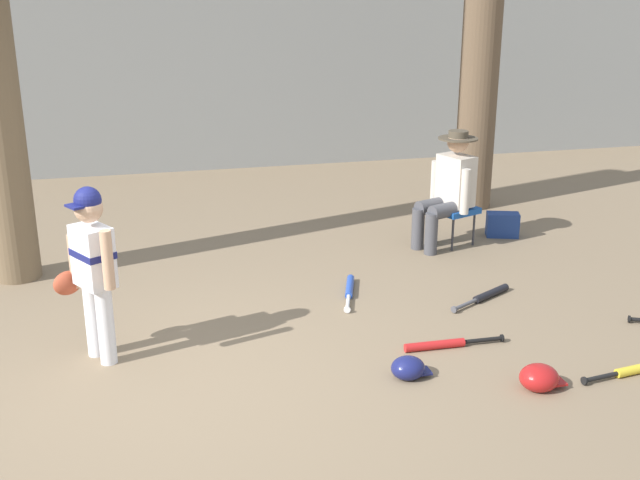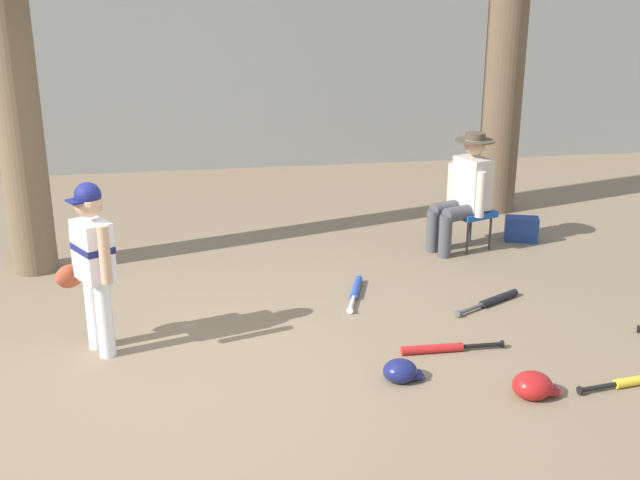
{
  "view_description": "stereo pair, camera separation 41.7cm",
  "coord_description": "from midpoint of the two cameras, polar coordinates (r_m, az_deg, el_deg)",
  "views": [
    {
      "loc": [
        -0.22,
        -4.75,
        2.67
      ],
      "look_at": [
        1.14,
        0.77,
        0.75
      ],
      "focal_mm": 43.9,
      "sensor_mm": 36.0,
      "label": 1
    },
    {
      "loc": [
        0.19,
        -4.83,
        2.67
      ],
      "look_at": [
        1.14,
        0.77,
        0.75
      ],
      "focal_mm": 43.9,
      "sensor_mm": 36.0,
      "label": 2
    }
  ],
  "objects": [
    {
      "name": "ground_plane",
      "position": [
        5.48,
        -8.41,
        -10.68
      ],
      "size": [
        60.0,
        60.0,
        0.0
      ],
      "primitive_type": "plane",
      "color": "#7F6B51"
    },
    {
      "name": "concrete_back_wall",
      "position": [
        11.46,
        -9.67,
        11.34
      ],
      "size": [
        18.0,
        0.36,
        2.52
      ],
      "primitive_type": "cube",
      "color": "gray",
      "rests_on": "ground"
    },
    {
      "name": "tree_behind_spectator",
      "position": [
        9.4,
        14.65,
        12.78
      ],
      "size": [
        0.76,
        0.76,
        4.39
      ],
      "color": "brown",
      "rests_on": "ground"
    },
    {
      "name": "young_ballplayer",
      "position": [
        5.81,
        -14.35,
        -1.28
      ],
      "size": [
        0.5,
        0.53,
        1.31
      ],
      "color": "white",
      "rests_on": "ground"
    },
    {
      "name": "folding_stool",
      "position": [
        8.18,
        12.34,
        1.87
      ],
      "size": [
        0.52,
        0.52,
        0.41
      ],
      "color": "#194C9E",
      "rests_on": "ground"
    },
    {
      "name": "seated_spectator",
      "position": [
        8.04,
        11.96,
        3.65
      ],
      "size": [
        0.67,
        0.54,
        1.2
      ],
      "color": "#47474C",
      "rests_on": "ground"
    },
    {
      "name": "handbag_beside_stool",
      "position": [
        8.6,
        15.83,
        0.76
      ],
      "size": [
        0.38,
        0.28,
        0.26
      ],
      "primitive_type": "cube",
      "rotation": [
        0.0,
        0.0,
        -0.33
      ],
      "color": "navy",
      "rests_on": "ground"
    },
    {
      "name": "bat_red_barrel",
      "position": [
        5.99,
        10.75,
        -7.79
      ],
      "size": [
        0.79,
        0.08,
        0.07
      ],
      "color": "red",
      "rests_on": "ground"
    },
    {
      "name": "bat_blue_youth",
      "position": [
        6.95,
        4.34,
        -3.68
      ],
      "size": [
        0.29,
        0.72,
        0.07
      ],
      "color": "#2347AD",
      "rests_on": "ground"
    },
    {
      "name": "bat_black_composite",
      "position": [
        6.93,
        14.29,
        -4.29
      ],
      "size": [
        0.69,
        0.41,
        0.07
      ],
      "color": "black",
      "rests_on": "ground"
    },
    {
      "name": "bat_yellow_trainer",
      "position": [
        5.94,
        23.86,
        -9.41
      ],
      "size": [
        0.72,
        0.16,
        0.07
      ],
      "color": "yellow",
      "rests_on": "ground"
    },
    {
      "name": "batting_helmet_red",
      "position": [
        5.54,
        17.37,
        -10.13
      ],
      "size": [
        0.32,
        0.25,
        0.19
      ],
      "color": "#A81919",
      "rests_on": "ground"
    },
    {
      "name": "batting_helmet_navy",
      "position": [
        5.54,
        8.06,
        -9.47
      ],
      "size": [
        0.29,
        0.22,
        0.16
      ],
      "color": "navy",
      "rests_on": "ground"
    }
  ]
}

